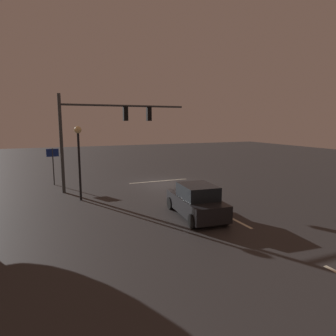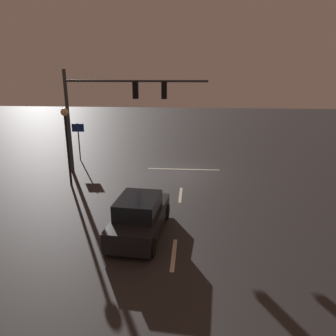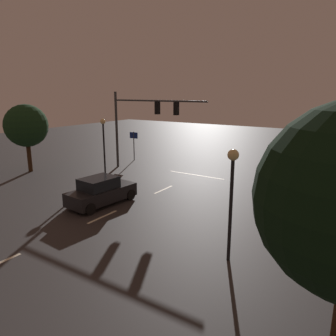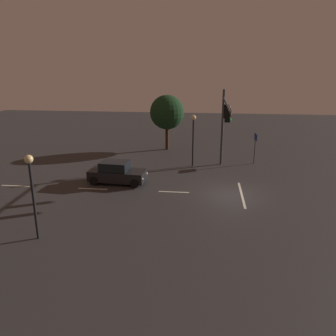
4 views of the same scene
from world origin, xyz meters
name	(u,v)px [view 3 (image 3 of 4)]	position (x,y,z in m)	size (l,w,h in m)	color
ground_plane	(191,177)	(0.00, 0.00, 0.00)	(80.00, 80.00, 0.00)	#2D2B2B
traffic_signal_assembly	(142,116)	(4.55, 0.38, 4.68)	(9.04, 0.47, 6.70)	#383A3D
lane_dash_far	(164,190)	(0.00, 4.00, 0.00)	(2.20, 0.16, 0.01)	beige
lane_dash_mid	(103,217)	(0.00, 10.00, 0.00)	(2.20, 0.16, 0.01)	beige
stop_bar	(196,175)	(0.00, -0.81, 0.00)	(5.00, 0.16, 0.01)	beige
car_approaching	(101,192)	(1.51, 8.54, 0.80)	(2.21, 4.48, 1.70)	black
street_lamp_left_kerb	(232,183)	(-7.59, 10.55, 3.25)	(0.44, 0.44, 4.59)	black
street_lamp_right_kerb	(104,135)	(6.62, 2.93, 3.24)	(0.44, 0.44, 4.57)	black
route_sign	(134,140)	(8.02, -2.63, 2.06)	(0.90, 0.12, 2.85)	#383A3D
tree_right_near	(26,126)	(12.56, 5.88, 3.92)	(3.55, 3.55, 5.71)	#382314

